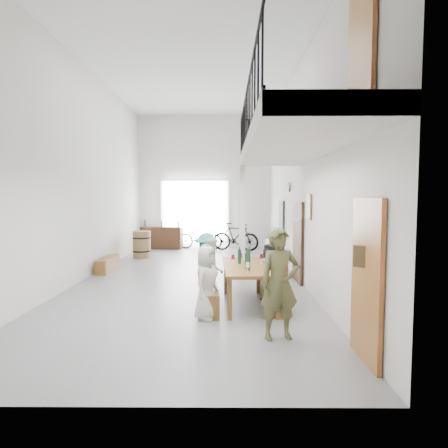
{
  "coord_description": "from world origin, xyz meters",
  "views": [
    {
      "loc": [
        0.91,
        -9.61,
        2.1
      ],
      "look_at": [
        0.85,
        -0.5,
        1.46
      ],
      "focal_mm": 30.0,
      "sensor_mm": 36.0,
      "label": 1
    }
  ],
  "objects_px": {
    "oak_barrel": "(142,244)",
    "host_standing": "(279,284)",
    "bench_inner": "(209,295)",
    "side_bench": "(108,264)",
    "tasting_table": "(246,269)",
    "serving_counter": "(162,238)",
    "bicycle_near": "(200,237)"
  },
  "relations": [
    {
      "from": "tasting_table",
      "to": "host_standing",
      "type": "xyz_separation_m",
      "value": [
        0.41,
        -1.75,
        0.12
      ]
    },
    {
      "from": "tasting_table",
      "to": "side_bench",
      "type": "relative_size",
      "value": 1.5
    },
    {
      "from": "bench_inner",
      "to": "host_standing",
      "type": "height_order",
      "value": "host_standing"
    },
    {
      "from": "bench_inner",
      "to": "oak_barrel",
      "type": "bearing_deg",
      "value": 109.75
    },
    {
      "from": "side_bench",
      "to": "oak_barrel",
      "type": "bearing_deg",
      "value": 79.95
    },
    {
      "from": "bench_inner",
      "to": "host_standing",
      "type": "relative_size",
      "value": 1.13
    },
    {
      "from": "host_standing",
      "to": "bench_inner",
      "type": "bearing_deg",
      "value": 108.99
    },
    {
      "from": "side_bench",
      "to": "host_standing",
      "type": "xyz_separation_m",
      "value": [
        4.2,
        -5.14,
        0.63
      ]
    },
    {
      "from": "host_standing",
      "to": "bicycle_near",
      "type": "xyz_separation_m",
      "value": [
        -1.87,
        9.75,
        -0.34
      ]
    },
    {
      "from": "tasting_table",
      "to": "bench_inner",
      "type": "distance_m",
      "value": 0.87
    },
    {
      "from": "side_bench",
      "to": "host_standing",
      "type": "bearing_deg",
      "value": -50.73
    },
    {
      "from": "bench_inner",
      "to": "host_standing",
      "type": "xyz_separation_m",
      "value": [
        1.12,
        -1.71,
        0.61
      ]
    },
    {
      "from": "tasting_table",
      "to": "serving_counter",
      "type": "distance_m",
      "value": 8.61
    },
    {
      "from": "tasting_table",
      "to": "bicycle_near",
      "type": "bearing_deg",
      "value": 98.05
    },
    {
      "from": "tasting_table",
      "to": "host_standing",
      "type": "distance_m",
      "value": 1.8
    },
    {
      "from": "side_bench",
      "to": "bench_inner",
      "type": "bearing_deg",
      "value": -48.03
    },
    {
      "from": "side_bench",
      "to": "bicycle_near",
      "type": "xyz_separation_m",
      "value": [
        2.33,
        4.61,
        0.29
      ]
    },
    {
      "from": "oak_barrel",
      "to": "host_standing",
      "type": "distance_m",
      "value": 8.47
    },
    {
      "from": "bench_inner",
      "to": "serving_counter",
      "type": "height_order",
      "value": "serving_counter"
    },
    {
      "from": "serving_counter",
      "to": "bicycle_near",
      "type": "bearing_deg",
      "value": 6.19
    },
    {
      "from": "side_bench",
      "to": "bicycle_near",
      "type": "height_order",
      "value": "bicycle_near"
    },
    {
      "from": "bench_inner",
      "to": "host_standing",
      "type": "bearing_deg",
      "value": -61.39
    },
    {
      "from": "bench_inner",
      "to": "serving_counter",
      "type": "xyz_separation_m",
      "value": [
        -2.33,
        8.08,
        0.23
      ]
    },
    {
      "from": "oak_barrel",
      "to": "serving_counter",
      "type": "bearing_deg",
      "value": 81.85
    },
    {
      "from": "bench_inner",
      "to": "oak_barrel",
      "type": "relative_size",
      "value": 2.0
    },
    {
      "from": "serving_counter",
      "to": "bicycle_near",
      "type": "relative_size",
      "value": 0.92
    },
    {
      "from": "tasting_table",
      "to": "serving_counter",
      "type": "relative_size",
      "value": 1.24
    },
    {
      "from": "bench_inner",
      "to": "bicycle_near",
      "type": "bearing_deg",
      "value": 90.76
    },
    {
      "from": "bicycle_near",
      "to": "oak_barrel",
      "type": "bearing_deg",
      "value": 151.09
    },
    {
      "from": "side_bench",
      "to": "bicycle_near",
      "type": "distance_m",
      "value": 5.17
    },
    {
      "from": "bench_inner",
      "to": "bicycle_near",
      "type": "xyz_separation_m",
      "value": [
        -0.75,
        8.03,
        0.27
      ]
    },
    {
      "from": "serving_counter",
      "to": "tasting_table",
      "type": "bearing_deg",
      "value": -61.29
    }
  ]
}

